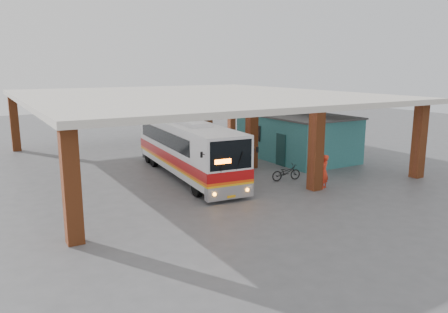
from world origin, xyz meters
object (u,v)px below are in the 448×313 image
motorcycle (286,172)px  red_chair (242,150)px  coach_bus (187,148)px  pedestrian (324,172)px

motorcycle → red_chair: (1.66, 7.27, -0.07)m
motorcycle → red_chair: bearing=-3.2°
coach_bus → pedestrian: coach_bus is taller
coach_bus → red_chair: coach_bus is taller
coach_bus → motorcycle: size_ratio=6.68×
motorcycle → coach_bus: bearing=60.2°
motorcycle → red_chair: 7.46m
coach_bus → red_chair: bearing=35.1°
pedestrian → motorcycle: bearing=-101.7°
motorcycle → pedestrian: pedestrian is taller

